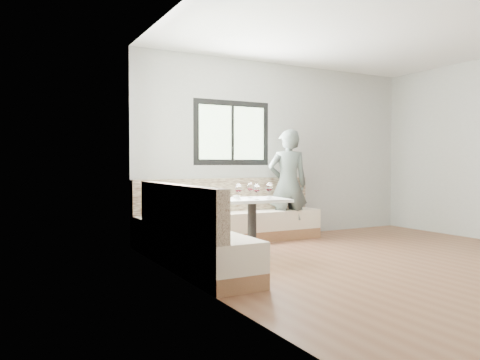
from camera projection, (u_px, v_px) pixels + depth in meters
name	position (u px, v px, depth m)	size (l,w,h in m)	color
room	(388.00, 143.00, 5.50)	(5.01, 5.01, 2.81)	brown
banquette	(216.00, 227.00, 6.18)	(2.90, 2.80, 0.95)	#936747
table	(252.00, 212.00, 6.11)	(0.95, 0.78, 0.72)	black
person	(288.00, 184.00, 7.31)	(0.62, 0.41, 1.70)	#4D5652
olive_ramekin	(237.00, 197.00, 6.13)	(0.09, 0.09, 0.04)	white
wine_glass_a	(239.00, 189.00, 5.85)	(0.09, 0.09, 0.20)	white
wine_glass_b	(257.00, 189.00, 5.88)	(0.09, 0.09, 0.20)	white
wine_glass_c	(269.00, 188.00, 6.06)	(0.09, 0.09, 0.20)	white
wine_glass_d	(250.00, 187.00, 6.19)	(0.09, 0.09, 0.20)	white
wine_glass_e	(270.00, 187.00, 6.30)	(0.09, 0.09, 0.20)	white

